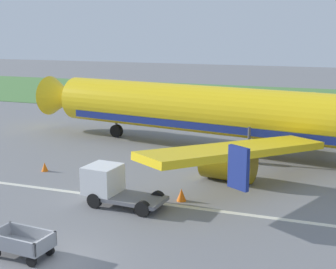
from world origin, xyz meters
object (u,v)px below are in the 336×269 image
traffic_cone_near_plane (45,167)px  traffic_cone_mid_apron (181,195)px  airplane (242,114)px  baggage_cart_second_in_row (22,243)px  service_truck_beside_carts (111,185)px

traffic_cone_near_plane → traffic_cone_mid_apron: 10.64m
traffic_cone_near_plane → airplane: bearing=39.0°
baggage_cart_second_in_row → traffic_cone_near_plane: baggage_cart_second_in_row is taller
airplane → traffic_cone_mid_apron: 11.75m
service_truck_beside_carts → traffic_cone_mid_apron: bearing=27.4°
airplane → traffic_cone_mid_apron: (-0.86, -11.41, -2.71)m
airplane → traffic_cone_mid_apron: bearing=-94.3°
airplane → traffic_cone_near_plane: airplane is taller
airplane → baggage_cart_second_in_row: (-4.94, -20.05, -2.45)m
airplane → traffic_cone_near_plane: (-11.25, -9.11, -2.76)m
service_truck_beside_carts → traffic_cone_mid_apron: (3.42, 1.77, -0.75)m
baggage_cart_second_in_row → airplane: bearing=76.2°
baggage_cart_second_in_row → traffic_cone_near_plane: 12.63m
baggage_cart_second_in_row → traffic_cone_mid_apron: baggage_cart_second_in_row is taller
traffic_cone_near_plane → traffic_cone_mid_apron: traffic_cone_mid_apron is taller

